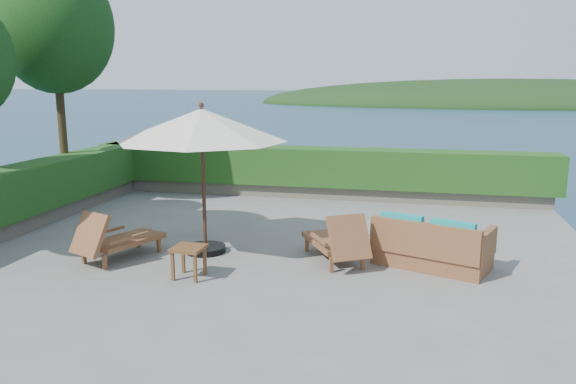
% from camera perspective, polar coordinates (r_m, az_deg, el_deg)
% --- Properties ---
extents(ground, '(12.00, 12.00, 0.00)m').
position_cam_1_polar(ground, '(10.08, -2.68, -6.94)').
color(ground, gray).
rests_on(ground, ground).
extents(foundation, '(12.00, 12.00, 3.00)m').
position_cam_1_polar(foundation, '(10.67, -2.60, -14.88)').
color(foundation, '#564F44').
rests_on(foundation, ocean).
extents(offshore_island, '(126.00, 57.60, 12.60)m').
position_cam_1_polar(offshore_island, '(151.03, 21.42, 8.29)').
color(offshore_island, black).
rests_on(offshore_island, ocean).
extents(planter_wall_far, '(12.00, 0.60, 0.36)m').
position_cam_1_polar(planter_wall_far, '(15.33, 2.83, 0.14)').
color(planter_wall_far, slate).
rests_on(planter_wall_far, ground).
extents(hedge_far, '(12.40, 0.90, 1.00)m').
position_cam_1_polar(hedge_far, '(15.22, 2.86, 2.62)').
color(hedge_far, '#1D4212').
rests_on(hedge_far, planter_wall_far).
extents(tree_far, '(2.80, 2.80, 6.03)m').
position_cam_1_polar(tree_far, '(15.13, -22.65, 15.24)').
color(tree_far, '#402E18').
rests_on(tree_far, ground).
extents(patio_umbrella, '(3.66, 3.66, 2.77)m').
position_cam_1_polar(patio_umbrella, '(10.20, -8.75, 6.58)').
color(patio_umbrella, black).
rests_on(patio_umbrella, ground).
extents(lounge_left, '(1.23, 1.76, 0.94)m').
position_cam_1_polar(lounge_left, '(10.45, -17.17, -4.54)').
color(lounge_left, brown).
rests_on(lounge_left, ground).
extents(lounge_right, '(1.41, 1.77, 0.95)m').
position_cam_1_polar(lounge_right, '(9.88, 5.00, -4.94)').
color(lounge_right, brown).
rests_on(lounge_right, ground).
extents(side_table, '(0.51, 0.51, 0.53)m').
position_cam_1_polar(side_table, '(9.23, -10.06, -6.04)').
color(side_table, brown).
rests_on(side_table, ground).
extents(wicker_loveseat, '(2.11, 1.58, 0.93)m').
position_cam_1_polar(wicker_loveseat, '(9.92, 14.31, -5.40)').
color(wicker_loveseat, brown).
rests_on(wicker_loveseat, ground).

